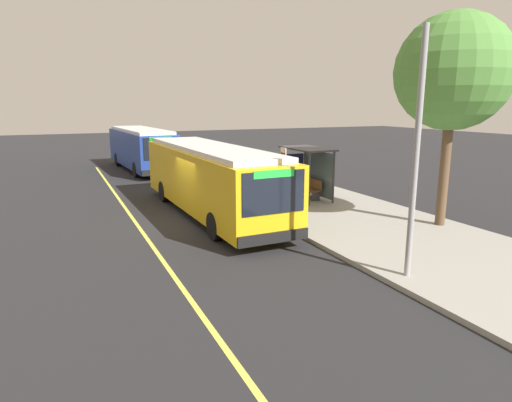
{
  "coord_description": "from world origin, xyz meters",
  "views": [
    {
      "loc": [
        16.95,
        -4.87,
        4.66
      ],
      "look_at": [
        2.64,
        1.61,
        1.21
      ],
      "focal_mm": 31.08,
      "sensor_mm": 36.0,
      "label": 1
    }
  ],
  "objects_px": {
    "route_sign_post": "(283,172)",
    "transit_bus_main": "(210,177)",
    "transit_bus_second": "(141,148)",
    "waiting_bench": "(309,188)",
    "pedestrian_commuter": "(258,181)"
  },
  "relations": [
    {
      "from": "route_sign_post",
      "to": "transit_bus_main",
      "type": "bearing_deg",
      "value": -126.18
    },
    {
      "from": "transit_bus_main",
      "to": "waiting_bench",
      "type": "distance_m",
      "value": 5.38
    },
    {
      "from": "route_sign_post",
      "to": "pedestrian_commuter",
      "type": "distance_m",
      "value": 2.91
    },
    {
      "from": "transit_bus_second",
      "to": "pedestrian_commuter",
      "type": "bearing_deg",
      "value": 12.21
    },
    {
      "from": "route_sign_post",
      "to": "pedestrian_commuter",
      "type": "bearing_deg",
      "value": 177.15
    },
    {
      "from": "pedestrian_commuter",
      "to": "route_sign_post",
      "type": "bearing_deg",
      "value": -2.85
    },
    {
      "from": "pedestrian_commuter",
      "to": "transit_bus_main",
      "type": "bearing_deg",
      "value": -70.51
    },
    {
      "from": "transit_bus_main",
      "to": "route_sign_post",
      "type": "xyz_separation_m",
      "value": [
        1.84,
        2.52,
        0.34
      ]
    },
    {
      "from": "transit_bus_main",
      "to": "route_sign_post",
      "type": "height_order",
      "value": "same"
    },
    {
      "from": "waiting_bench",
      "to": "transit_bus_second",
      "type": "bearing_deg",
      "value": -158.31
    },
    {
      "from": "transit_bus_main",
      "to": "transit_bus_second",
      "type": "bearing_deg",
      "value": -178.9
    },
    {
      "from": "waiting_bench",
      "to": "route_sign_post",
      "type": "xyz_separation_m",
      "value": [
        2.43,
        -2.74,
        1.32
      ]
    },
    {
      "from": "transit_bus_main",
      "to": "transit_bus_second",
      "type": "relative_size",
      "value": 1.12
    },
    {
      "from": "transit_bus_main",
      "to": "route_sign_post",
      "type": "relative_size",
      "value": 4.13
    },
    {
      "from": "waiting_bench",
      "to": "pedestrian_commuter",
      "type": "distance_m",
      "value": 2.67
    }
  ]
}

